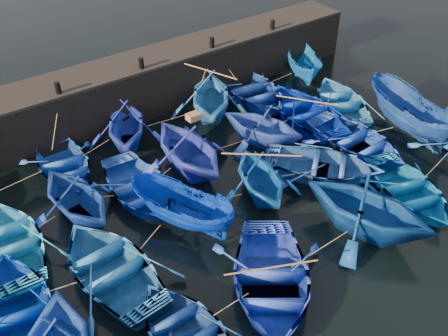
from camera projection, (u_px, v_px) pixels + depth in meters
ground at (275, 225)px, 18.53m from camera, size 120.00×120.00×0.00m
quay_wall at (136, 87)px, 24.50m from camera, size 26.00×2.50×2.50m
quay_top at (133, 63)px, 23.71m from camera, size 26.00×2.50×0.12m
bollard_1 at (58, 88)px, 21.05m from camera, size 0.24×0.24×0.50m
bollard_2 at (141, 63)px, 22.95m from camera, size 0.24×0.24×0.50m
bollard_3 at (212, 42)px, 24.85m from camera, size 0.24×0.24×0.50m
bollard_4 at (272, 25)px, 26.76m from camera, size 0.24×0.24×0.50m
boat_1 at (63, 165)px, 20.72m from camera, size 3.70×4.79×0.92m
boat_2 at (126, 124)px, 22.19m from camera, size 5.01×5.22×2.12m
boat_3 at (211, 95)px, 24.02m from camera, size 5.85×5.99×2.40m
boat_4 at (252, 89)px, 25.79m from camera, size 4.49×5.79×1.10m
boat_5 at (304, 65)px, 27.55m from camera, size 3.47×4.36×1.60m
boat_6 at (8, 242)px, 17.10m from camera, size 3.87×5.16×1.02m
boat_7 at (76, 196)px, 18.19m from camera, size 3.97×4.47×2.16m
boat_8 at (139, 188)px, 19.50m from camera, size 3.69×4.93×0.98m
boat_9 at (188, 147)px, 20.43m from camera, size 4.22×4.82×2.44m
boat_10 at (262, 124)px, 22.21m from camera, size 4.62×4.90×2.05m
boat_11 at (306, 111)px, 24.04m from camera, size 4.84×6.01×1.11m
boat_12 at (341, 101)px, 24.93m from camera, size 5.20×5.81×0.99m
boat_13 at (15, 309)px, 14.91m from camera, size 4.29×5.39×1.01m
boat_14 at (111, 267)px, 16.18m from camera, size 3.94×5.26×1.04m
boat_15 at (181, 209)px, 17.99m from camera, size 3.25×4.49×1.63m
boat_16 at (260, 176)px, 19.24m from camera, size 4.30×4.63×2.00m
boat_17 at (323, 165)px, 20.63m from camera, size 5.85×6.09×1.03m
boat_18 at (356, 141)px, 22.08m from camera, size 3.73×5.08×1.03m
boat_19 at (407, 113)px, 23.04m from camera, size 2.89×5.39×1.98m
boat_21 at (188, 334)px, 14.29m from camera, size 3.16×4.36×0.89m
boat_22 at (270, 280)px, 15.74m from camera, size 6.15×6.47×1.09m
boat_23 at (368, 206)px, 17.47m from camera, size 5.33×5.75×2.49m
boat_24 at (408, 189)px, 19.44m from camera, size 4.52×5.36×0.95m
wooden_crate at (193, 117)px, 19.76m from camera, size 0.51×0.40×0.26m
mooring_ropes at (199, 145)px, 21.13m from camera, size 18.83×11.78×2.10m
loose_oars at (262, 136)px, 20.25m from camera, size 10.45×12.08×1.37m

